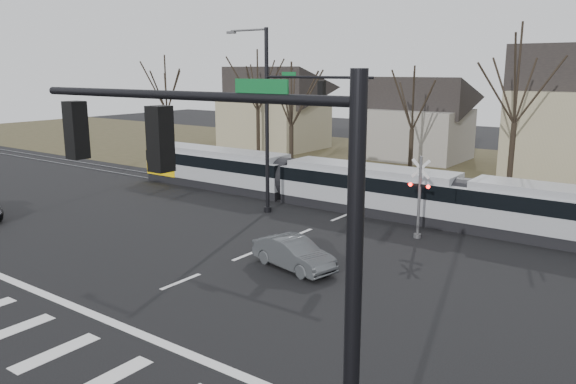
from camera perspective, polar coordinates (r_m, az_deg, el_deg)
The scene contains 14 objects.
ground at distance 21.04m, azimuth -14.86°, elevation -10.40°, with size 140.00×140.00×0.00m, color black.
grass_verge at distance 47.27m, azimuth 16.68°, elevation 2.09°, with size 140.00×28.00×0.01m, color #38331E.
crosswalk at distance 19.04m, azimuth -24.47°, elevation -13.62°, with size 27.00×2.60×0.01m.
stop_line at distance 20.06m, azimuth -18.92°, elevation -11.80°, with size 28.00×0.35×0.01m, color silver.
lane_dashes at distance 32.90m, azimuth 7.21°, elevation -1.80°, with size 0.18×30.00×0.01m.
rail_pair at distance 32.73m, azimuth 7.04°, elevation -1.83°, with size 90.00×1.52×0.06m.
tram at distance 32.35m, azimuth 8.06°, elevation 0.54°, with size 34.91×2.59×2.65m.
sedan at distance 23.05m, azimuth 0.59°, elevation -6.25°, with size 4.08×2.17×1.28m, color #414447.
signal_pole_near_right at distance 8.43m, azimuth -4.63°, elevation -7.23°, with size 6.72×0.44×8.00m.
signal_pole_far at distance 30.33m, azimuth 0.23°, elevation 8.01°, with size 9.28×0.44×10.20m.
rail_crossing_signal at distance 27.54m, azimuth 13.17°, elevation -0.79°, with size 1.08×0.36×4.00m.
tree_row at distance 40.38m, azimuth 16.90°, elevation 7.57°, with size 59.20×7.20×10.00m.
house_a at distance 58.11m, azimuth -1.41°, elevation 8.85°, with size 9.72×8.64×8.60m.
house_b at distance 52.28m, azimuth 13.25°, elevation 7.60°, with size 8.64×7.56×7.65m.
Camera 1 is at (15.33, -12.00, 7.98)m, focal length 35.00 mm.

